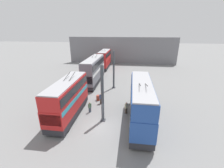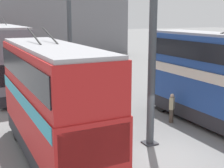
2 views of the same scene
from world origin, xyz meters
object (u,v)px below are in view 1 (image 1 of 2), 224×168
at_px(person_aisle_midway, 101,98).
at_px(oil_drum, 98,98).
at_px(bus_right_near, 68,97).
at_px(person_by_left_row, 126,107).
at_px(person_by_right_row, 90,107).
at_px(bus_right_far, 104,58).
at_px(bus_left_near, 141,101).
at_px(bus_right_mid, 94,69).

xyz_separation_m(person_aisle_midway, oil_drum, (1.12, 0.68, -0.51)).
relative_size(bus_right_near, person_aisle_midway, 5.21).
height_order(person_aisle_midway, person_by_left_row, person_aisle_midway).
bearing_deg(person_aisle_midway, person_by_left_row, 51.79).
bearing_deg(person_by_right_row, person_aisle_midway, 96.27).
bearing_deg(bus_right_far, bus_right_near, 180.00).
height_order(bus_left_near, bus_right_near, bus_left_near).
bearing_deg(bus_right_mid, person_by_left_row, -147.84).
relative_size(bus_left_near, person_by_right_row, 6.74).
bearing_deg(bus_right_near, bus_right_far, -0.00).
relative_size(person_aisle_midway, oil_drum, 2.05).
bearing_deg(oil_drum, bus_right_mid, 18.21).
xyz_separation_m(bus_right_mid, person_by_left_row, (-12.02, -7.56, -2.14)).
bearing_deg(bus_right_near, person_aisle_midway, -40.33).
distance_m(bus_right_near, person_aisle_midway, 5.69).
relative_size(bus_right_far, person_by_right_row, 6.03).
distance_m(bus_left_near, bus_right_far, 28.58).
bearing_deg(person_by_left_row, person_aisle_midway, 18.86).
bearing_deg(person_by_left_row, person_by_right_row, 53.29).
distance_m(person_aisle_midway, oil_drum, 1.41).
xyz_separation_m(person_aisle_midway, person_by_left_row, (-2.43, -4.09, -0.02)).
xyz_separation_m(bus_left_near, bus_right_near, (0.13, 9.33, -0.13)).
xyz_separation_m(bus_right_near, person_by_right_row, (1.33, -2.46, -2.04)).
relative_size(bus_right_far, person_by_left_row, 5.39).
height_order(bus_left_near, bus_right_mid, bus_right_mid).
bearing_deg(bus_left_near, bus_right_mid, 34.05).
bearing_deg(bus_right_near, person_by_right_row, -61.60).
xyz_separation_m(bus_left_near, person_aisle_midway, (4.22, 5.86, -2.04)).
bearing_deg(oil_drum, person_by_right_row, 175.11).
height_order(bus_left_near, oil_drum, bus_left_near).
distance_m(bus_right_far, person_by_right_row, 25.76).
distance_m(bus_right_far, oil_drum, 22.00).
bearing_deg(bus_right_far, person_by_left_row, -163.32).
bearing_deg(bus_right_mid, bus_right_far, 0.00).
height_order(bus_left_near, person_by_left_row, bus_left_near).
bearing_deg(person_by_left_row, bus_left_near, -175.76).
height_order(person_aisle_midway, oil_drum, person_aisle_midway).
distance_m(bus_right_mid, person_by_left_row, 14.36).
bearing_deg(person_aisle_midway, oil_drum, -156.25).
bearing_deg(bus_right_near, person_by_left_row, -77.60).
distance_m(bus_left_near, bus_right_mid, 16.67).
height_order(bus_right_near, person_by_right_row, bus_right_near).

